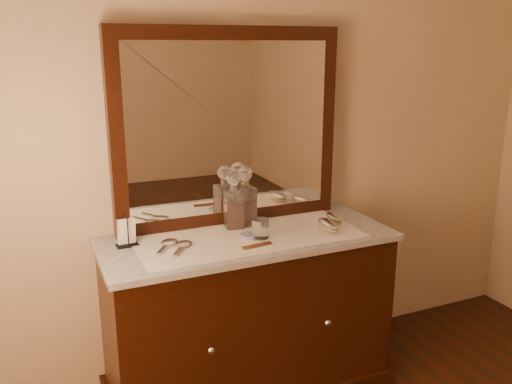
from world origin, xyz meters
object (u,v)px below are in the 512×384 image
brush_far (334,218)px  hand_mirror_outer (168,243)px  dresser_cabinet (248,316)px  decanter_right (245,202)px  brush_near (328,225)px  pin_dish (249,236)px  napkin_rack (127,233)px  mirror_frame (229,128)px  decanter_left (234,206)px  hand_mirror_inner (183,245)px  comb (257,245)px

brush_far → hand_mirror_outer: brush_far is taller
dresser_cabinet → hand_mirror_outer: hand_mirror_outer is taller
decanter_right → brush_near: decanter_right is taller
pin_dish → brush_near: brush_near is taller
decanter_right → hand_mirror_outer: decanter_right is taller
napkin_rack → hand_mirror_outer: 0.20m
mirror_frame → brush_far: (0.50, -0.23, -0.48)m
decanter_left → brush_far: decanter_left is taller
decanter_left → hand_mirror_inner: 0.37m
pin_dish → hand_mirror_outer: (-0.39, 0.05, 0.00)m
napkin_rack → brush_far: bearing=-4.9°
dresser_cabinet → hand_mirror_outer: bearing=176.2°
comb → hand_mirror_outer: size_ratio=0.79×
mirror_frame → hand_mirror_outer: (-0.39, -0.22, -0.49)m
comb → decanter_right: 0.34m
dresser_cabinet → brush_near: 0.63m
napkin_rack → decanter_right: bearing=4.7°
pin_dish → decanter_right: size_ratio=0.28×
pin_dish → brush_near: 0.42m
dresser_cabinet → pin_dish: 0.45m
mirror_frame → decanter_right: (0.05, -0.09, -0.38)m
pin_dish → brush_near: size_ratio=0.50×
pin_dish → decanter_left: 0.20m
dresser_cabinet → pin_dish: bearing=-102.3°
hand_mirror_outer → dresser_cabinet: bearing=-3.8°
decanter_right → mirror_frame: bearing=119.8°
mirror_frame → hand_mirror_outer: mirror_frame is taller
dresser_cabinet → napkin_rack: (-0.57, 0.11, 0.50)m
decanter_left → hand_mirror_outer: size_ratio=1.56×
decanter_left → brush_far: 0.54m
decanter_left → pin_dish: bearing=-85.9°
pin_dish → mirror_frame: bearing=88.8°
dresser_cabinet → decanter_left: 0.58m
mirror_frame → pin_dish: size_ratio=13.73×
decanter_left → hand_mirror_inner: bearing=-153.2°
mirror_frame → pin_dish: (-0.01, -0.27, -0.49)m
comb → dresser_cabinet: bearing=76.5°
pin_dish → hand_mirror_inner: size_ratio=0.46×
pin_dish → comb: 0.13m
dresser_cabinet → mirror_frame: mirror_frame is taller
dresser_cabinet → decanter_right: decanter_right is taller
dresser_cabinet → hand_mirror_outer: size_ratio=7.34×
decanter_left → decanter_right: decanter_right is taller
pin_dish → dresser_cabinet: bearing=77.7°
decanter_right → decanter_left: bearing=-165.2°
comb → hand_mirror_inner: hand_mirror_inner is taller
decanter_right → dresser_cabinet: bearing=-108.0°
pin_dish → napkin_rack: napkin_rack is taller
mirror_frame → napkin_rack: mirror_frame is taller
decanter_left → hand_mirror_inner: (-0.32, -0.16, -0.11)m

